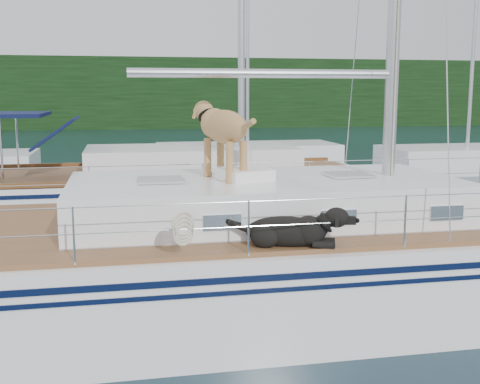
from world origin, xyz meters
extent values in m
plane|color=black|center=(0.00, 0.00, 0.00)|extent=(120.00, 120.00, 0.00)
cube|color=black|center=(0.00, 45.00, 3.00)|extent=(90.00, 3.00, 6.00)
cube|color=#595147|center=(0.00, 46.20, 0.60)|extent=(92.00, 1.00, 1.20)
cube|color=white|center=(0.00, 0.00, 0.50)|extent=(12.00, 3.80, 1.40)
cube|color=brown|center=(0.00, 0.00, 1.23)|extent=(11.52, 3.50, 0.06)
cube|color=white|center=(0.80, 0.00, 1.54)|extent=(5.20, 2.50, 0.55)
cylinder|color=silver|center=(0.80, 0.00, 3.21)|extent=(3.60, 0.12, 0.12)
cylinder|color=silver|center=(0.00, -1.75, 1.82)|extent=(10.56, 0.01, 0.01)
cylinder|color=silver|center=(0.00, 1.75, 1.82)|extent=(10.56, 0.01, 0.01)
cube|color=#1D2FB6|center=(-0.29, 1.61, 1.28)|extent=(0.70, 0.61, 0.05)
cube|color=white|center=(0.51, -0.13, 1.89)|extent=(0.77, 0.71, 0.16)
torus|color=beige|center=(-0.50, -1.78, 1.62)|extent=(0.34, 0.22, 0.33)
cube|color=white|center=(-0.68, 6.08, 0.45)|extent=(11.00, 3.50, 1.30)
cube|color=brown|center=(-0.68, 6.08, 1.10)|extent=(10.56, 3.29, 0.06)
cube|color=white|center=(0.52, 6.08, 1.45)|extent=(4.80, 2.30, 0.55)
cube|color=white|center=(4.00, 16.00, 0.40)|extent=(7.20, 3.00, 1.10)
cylinder|color=silver|center=(4.00, 16.00, 6.00)|extent=(0.14, 0.14, 11.00)
cube|color=white|center=(12.00, 13.00, 0.40)|extent=(6.40, 3.00, 1.10)
cylinder|color=silver|center=(12.00, 13.00, 6.00)|extent=(0.14, 0.14, 11.00)
camera|label=1|loc=(-1.13, -7.85, 2.94)|focal=45.00mm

